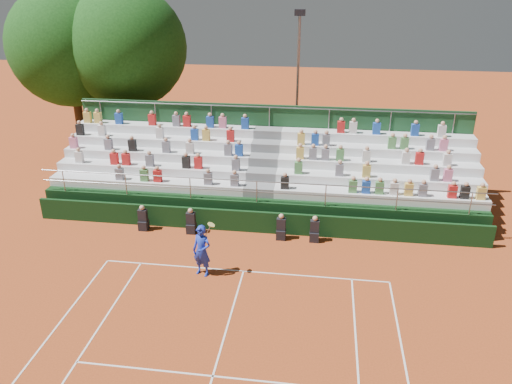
# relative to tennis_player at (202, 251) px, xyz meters

# --- Properties ---
(ground) EXTENTS (90.00, 90.00, 0.00)m
(ground) POSITION_rel_tennis_player_xyz_m (1.50, 0.40, -1.03)
(ground) COLOR #A6431B
(ground) RESTS_ON ground
(courtside_wall) EXTENTS (20.00, 0.15, 1.00)m
(courtside_wall) POSITION_rel_tennis_player_xyz_m (1.50, 3.60, -0.53)
(courtside_wall) COLOR black
(courtside_wall) RESTS_ON ground
(line_officials) EXTENTS (7.96, 0.40, 1.19)m
(line_officials) POSITION_rel_tennis_player_xyz_m (0.52, 3.15, -0.55)
(line_officials) COLOR black
(line_officials) RESTS_ON ground
(grandstand) EXTENTS (20.00, 5.20, 4.40)m
(grandstand) POSITION_rel_tennis_player_xyz_m (1.50, 6.84, 0.05)
(grandstand) COLOR black
(grandstand) RESTS_ON ground
(tennis_player) EXTENTS (0.96, 0.70, 2.22)m
(tennis_player) POSITION_rel_tennis_player_xyz_m (0.00, 0.00, 0.00)
(tennis_player) COLOR #1831BA
(tennis_player) RESTS_ON ground
(tree_west) EXTENTS (6.91, 6.91, 9.99)m
(tree_west) POSITION_rel_tennis_player_xyz_m (-10.70, 12.51, 5.50)
(tree_west) COLOR #342312
(tree_west) RESTS_ON ground
(tree_east) EXTENTS (6.88, 6.88, 10.01)m
(tree_east) POSITION_rel_tennis_player_xyz_m (-7.19, 12.49, 5.53)
(tree_east) COLOR #342312
(tree_east) RESTS_ON ground
(floodlight_mast) EXTENTS (0.60, 0.25, 8.64)m
(floodlight_mast) POSITION_rel_tennis_player_xyz_m (2.61, 13.68, 3.98)
(floodlight_mast) COLOR gray
(floodlight_mast) RESTS_ON ground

